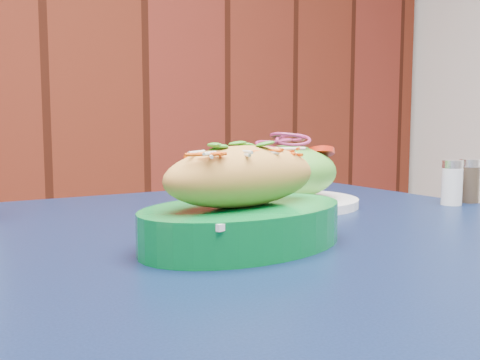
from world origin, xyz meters
TOP-DOWN VIEW (x-y plane):
  - cafe_table at (0.23, 1.44)m, footprint 0.86×0.86m
  - banh_mi_basket at (0.16, 1.40)m, footprint 0.25×0.18m
  - salad_plate at (0.37, 1.57)m, footprint 0.21×0.21m
  - salt_shaker at (0.58, 1.44)m, footprint 0.03×0.03m
  - pepper_shaker at (0.62, 1.44)m, footprint 0.03×0.03m

SIDE VIEW (x-z plane):
  - cafe_table at x=0.23m, z-range 0.29..1.04m
  - salt_shaker at x=0.58m, z-range 0.75..0.82m
  - pepper_shaker at x=0.62m, z-range 0.75..0.82m
  - banh_mi_basket at x=0.16m, z-range 0.74..0.85m
  - salad_plate at x=0.37m, z-range 0.74..0.85m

